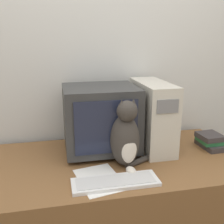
% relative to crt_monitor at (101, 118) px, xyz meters
% --- Properties ---
extents(wall_back, '(7.00, 0.05, 2.50)m').
position_rel_crt_monitor_xyz_m(wall_back, '(0.03, 0.31, 0.25)').
color(wall_back, silver).
rests_on(wall_back, ground_plane).
extents(desk, '(1.65, 0.79, 0.78)m').
position_rel_crt_monitor_xyz_m(desk, '(0.03, -0.15, -0.61)').
color(desk, brown).
rests_on(desk, ground_plane).
extents(crt_monitor, '(0.45, 0.40, 0.42)m').
position_rel_crt_monitor_xyz_m(crt_monitor, '(0.00, 0.00, 0.00)').
color(crt_monitor, '#333333').
rests_on(crt_monitor, desk).
extents(computer_tower, '(0.18, 0.48, 0.44)m').
position_rel_crt_monitor_xyz_m(computer_tower, '(0.34, -0.00, 0.00)').
color(computer_tower, beige).
rests_on(computer_tower, desk).
extents(keyboard, '(0.44, 0.15, 0.02)m').
position_rel_crt_monitor_xyz_m(keyboard, '(0.00, -0.42, -0.21)').
color(keyboard, silver).
rests_on(keyboard, desk).
extents(cat, '(0.25, 0.25, 0.40)m').
position_rel_crt_monitor_xyz_m(cat, '(0.10, -0.24, -0.05)').
color(cat, '#38332D').
rests_on(cat, desk).
extents(book_stack, '(0.15, 0.20, 0.10)m').
position_rel_crt_monitor_xyz_m(book_stack, '(0.72, -0.11, -0.17)').
color(book_stack, '#383333').
rests_on(book_stack, desk).
extents(pen, '(0.15, 0.03, 0.01)m').
position_rel_crt_monitor_xyz_m(pen, '(-0.08, -0.36, -0.21)').
color(pen, maroon).
rests_on(pen, desk).
extents(paper_sheet, '(0.26, 0.33, 0.00)m').
position_rel_crt_monitor_xyz_m(paper_sheet, '(-0.07, -0.36, -0.22)').
color(paper_sheet, white).
rests_on(paper_sheet, desk).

